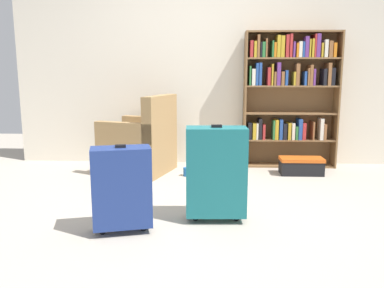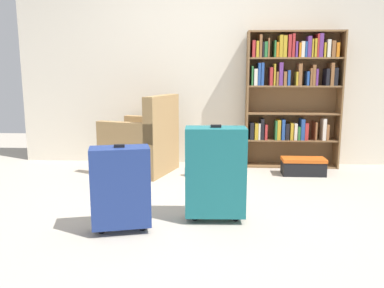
{
  "view_description": "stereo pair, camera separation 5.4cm",
  "coord_description": "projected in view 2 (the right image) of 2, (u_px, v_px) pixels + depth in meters",
  "views": [
    {
      "loc": [
        0.1,
        -3.14,
        1.15
      ],
      "look_at": [
        -0.04,
        0.15,
        0.55
      ],
      "focal_mm": 36.64,
      "sensor_mm": 36.0,
      "label": 1
    },
    {
      "loc": [
        0.15,
        -3.13,
        1.15
      ],
      "look_at": [
        -0.04,
        0.15,
        0.55
      ],
      "focal_mm": 36.64,
      "sensor_mm": 36.0,
      "label": 2
    }
  ],
  "objects": [
    {
      "name": "armchair",
      "position": [
        143.0,
        145.0,
        4.56
      ],
      "size": [
        0.88,
        0.88,
        0.9
      ],
      "color": "#9E7A4C",
      "rests_on": "ground"
    },
    {
      "name": "suitcase_navy_blue",
      "position": [
        121.0,
        187.0,
        2.82
      ],
      "size": [
        0.46,
        0.31,
        0.65
      ],
      "color": "navy",
      "rests_on": "ground"
    },
    {
      "name": "ground_plane",
      "position": [
        196.0,
        211.0,
        3.29
      ],
      "size": [
        8.19,
        8.19,
        0.0
      ],
      "primitive_type": "plane",
      "color": "#B2A899"
    },
    {
      "name": "back_wall",
      "position": [
        204.0,
        60.0,
        4.9
      ],
      "size": [
        4.68,
        0.1,
        2.6
      ],
      "primitive_type": "cube",
      "color": "beige",
      "rests_on": "ground"
    },
    {
      "name": "bookshelf",
      "position": [
        292.0,
        92.0,
        4.73
      ],
      "size": [
        1.12,
        0.25,
        1.63
      ],
      "color": "brown",
      "rests_on": "ground"
    },
    {
      "name": "mug",
      "position": [
        188.0,
        172.0,
        4.42
      ],
      "size": [
        0.12,
        0.08,
        0.1
      ],
      "color": "#1959A5",
      "rests_on": "ground"
    },
    {
      "name": "storage_box",
      "position": [
        303.0,
        166.0,
        4.46
      ],
      "size": [
        0.49,
        0.23,
        0.19
      ],
      "color": "black",
      "rests_on": "ground"
    },
    {
      "name": "suitcase_teal",
      "position": [
        215.0,
        172.0,
        3.03
      ],
      "size": [
        0.47,
        0.24,
        0.76
      ],
      "color": "#19666B",
      "rests_on": "ground"
    }
  ]
}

